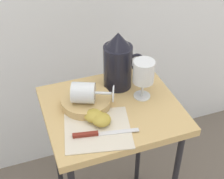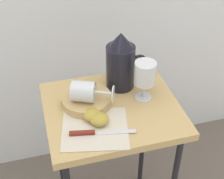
{
  "view_description": "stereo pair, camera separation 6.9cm",
  "coord_description": "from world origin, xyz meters",
  "px_view_note": "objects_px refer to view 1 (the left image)",
  "views": [
    {
      "loc": [
        -0.31,
        -0.86,
        1.52
      ],
      "look_at": [
        0.0,
        0.0,
        0.82
      ],
      "focal_mm": 52.81,
      "sensor_mm": 36.0,
      "label": 1
    },
    {
      "loc": [
        -0.24,
        -0.88,
        1.52
      ],
      "look_at": [
        0.0,
        0.0,
        0.82
      ],
      "focal_mm": 52.81,
      "sensor_mm": 36.0,
      "label": 2
    }
  ],
  "objects_px": {
    "apple_half_right": "(101,120)",
    "knife": "(96,134)",
    "apple_half_left": "(94,116)",
    "wine_glass_tipped_near": "(85,93)",
    "wine_glass_upright": "(144,74)",
    "table": "(112,125)",
    "basket_tray": "(86,101)",
    "pitcher": "(118,65)"
  },
  "relations": [
    {
      "from": "wine_glass_tipped_near",
      "to": "apple_half_right",
      "type": "xyz_separation_m",
      "value": [
        0.03,
        -0.1,
        -0.05
      ]
    },
    {
      "from": "basket_tray",
      "to": "apple_half_right",
      "type": "height_order",
      "value": "apple_half_right"
    },
    {
      "from": "wine_glass_upright",
      "to": "apple_half_left",
      "type": "distance_m",
      "value": 0.24
    },
    {
      "from": "table",
      "to": "knife",
      "type": "distance_m",
      "value": 0.18
    },
    {
      "from": "wine_glass_upright",
      "to": "table",
      "type": "bearing_deg",
      "value": -171.36
    },
    {
      "from": "apple_half_left",
      "to": "knife",
      "type": "xyz_separation_m",
      "value": [
        -0.02,
        -0.07,
        -0.01
      ]
    },
    {
      "from": "wine_glass_upright",
      "to": "knife",
      "type": "relative_size",
      "value": 0.71
    },
    {
      "from": "wine_glass_tipped_near",
      "to": "knife",
      "type": "relative_size",
      "value": 0.73
    },
    {
      "from": "apple_half_right",
      "to": "knife",
      "type": "bearing_deg",
      "value": -126.94
    },
    {
      "from": "pitcher",
      "to": "knife",
      "type": "height_order",
      "value": "pitcher"
    },
    {
      "from": "pitcher",
      "to": "apple_half_left",
      "type": "relative_size",
      "value": 3.53
    },
    {
      "from": "table",
      "to": "apple_half_right",
      "type": "bearing_deg",
      "value": -130.89
    },
    {
      "from": "knife",
      "to": "apple_half_right",
      "type": "bearing_deg",
      "value": 53.06
    },
    {
      "from": "basket_tray",
      "to": "apple_half_right",
      "type": "distance_m",
      "value": 0.12
    },
    {
      "from": "wine_glass_upright",
      "to": "basket_tray",
      "type": "bearing_deg",
      "value": 173.86
    },
    {
      "from": "basket_tray",
      "to": "wine_glass_upright",
      "type": "distance_m",
      "value": 0.23
    },
    {
      "from": "wine_glass_tipped_near",
      "to": "apple_half_left",
      "type": "relative_size",
      "value": 2.44
    },
    {
      "from": "basket_tray",
      "to": "pitcher",
      "type": "height_order",
      "value": "pitcher"
    },
    {
      "from": "wine_glass_upright",
      "to": "knife",
      "type": "xyz_separation_m",
      "value": [
        -0.23,
        -0.14,
        -0.1
      ]
    },
    {
      "from": "table",
      "to": "apple_half_right",
      "type": "height_order",
      "value": "apple_half_right"
    },
    {
      "from": "pitcher",
      "to": "knife",
      "type": "xyz_separation_m",
      "value": [
        -0.17,
        -0.24,
        -0.09
      ]
    },
    {
      "from": "wine_glass_tipped_near",
      "to": "apple_half_left",
      "type": "height_order",
      "value": "wine_glass_tipped_near"
    },
    {
      "from": "basket_tray",
      "to": "knife",
      "type": "relative_size",
      "value": 0.83
    },
    {
      "from": "wine_glass_tipped_near",
      "to": "basket_tray",
      "type": "bearing_deg",
      "value": 68.2
    },
    {
      "from": "apple_half_right",
      "to": "knife",
      "type": "height_order",
      "value": "apple_half_right"
    },
    {
      "from": "wine_glass_upright",
      "to": "apple_half_left",
      "type": "xyz_separation_m",
      "value": [
        -0.21,
        -0.07,
        -0.08
      ]
    },
    {
      "from": "table",
      "to": "apple_half_right",
      "type": "distance_m",
      "value": 0.15
    },
    {
      "from": "pitcher",
      "to": "wine_glass_tipped_near",
      "type": "distance_m",
      "value": 0.19
    },
    {
      "from": "table",
      "to": "basket_tray",
      "type": "distance_m",
      "value": 0.14
    },
    {
      "from": "basket_tray",
      "to": "pitcher",
      "type": "xyz_separation_m",
      "value": [
        0.15,
        0.08,
        0.08
      ]
    },
    {
      "from": "table",
      "to": "basket_tray",
      "type": "bearing_deg",
      "value": 153.68
    },
    {
      "from": "knife",
      "to": "apple_half_left",
      "type": "bearing_deg",
      "value": 78.15
    },
    {
      "from": "basket_tray",
      "to": "wine_glass_tipped_near",
      "type": "bearing_deg",
      "value": -111.8
    },
    {
      "from": "wine_glass_upright",
      "to": "apple_half_right",
      "type": "relative_size",
      "value": 2.38
    },
    {
      "from": "wine_glass_upright",
      "to": "apple_half_left",
      "type": "height_order",
      "value": "wine_glass_upright"
    },
    {
      "from": "apple_half_right",
      "to": "wine_glass_upright",
      "type": "bearing_deg",
      "value": 26.14
    },
    {
      "from": "pitcher",
      "to": "wine_glass_tipped_near",
      "type": "xyz_separation_m",
      "value": [
        -0.16,
        -0.1,
        -0.02
      ]
    },
    {
      "from": "basket_tray",
      "to": "apple_half_right",
      "type": "xyz_separation_m",
      "value": [
        0.02,
        -0.12,
        0.0
      ]
    },
    {
      "from": "wine_glass_upright",
      "to": "apple_half_right",
      "type": "height_order",
      "value": "wine_glass_upright"
    },
    {
      "from": "table",
      "to": "wine_glass_upright",
      "type": "distance_m",
      "value": 0.24
    },
    {
      "from": "wine_glass_tipped_near",
      "to": "knife",
      "type": "distance_m",
      "value": 0.16
    },
    {
      "from": "wine_glass_tipped_near",
      "to": "apple_half_right",
      "type": "height_order",
      "value": "wine_glass_tipped_near"
    }
  ]
}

